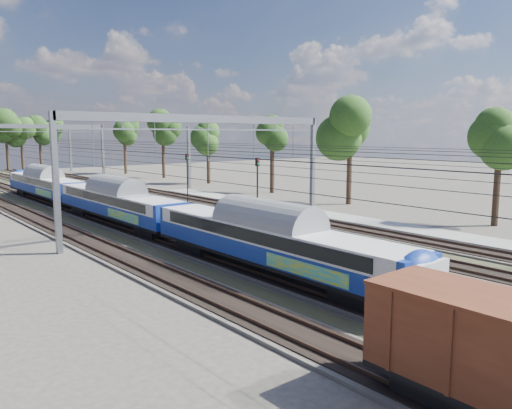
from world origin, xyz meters
TOP-DOWN VIEW (x-y plane):
  - track_bed at (-0.00, 45.00)m, footprint 21.00×130.00m
  - platform at (12.00, 20.00)m, footprint 3.00×70.00m
  - catenary at (0.33, 52.69)m, footprint 25.65×130.00m
  - tree_belt at (8.50, 92.70)m, footprint 39.07×99.50m
  - emu_train at (-4.50, 36.65)m, footprint 2.73×57.82m
  - worker at (4.81, 90.26)m, footprint 0.55×0.75m
  - signal_near at (4.52, 29.50)m, footprint 0.39×0.36m
  - signal_far at (7.53, 45.31)m, footprint 0.35×0.31m

SIDE VIEW (x-z plane):
  - track_bed at x=0.00m, z-range -0.07..0.27m
  - platform at x=12.00m, z-range 0.00..0.30m
  - worker at x=4.81m, z-range 0.00..1.92m
  - emu_train at x=-4.50m, z-range 0.35..4.35m
  - signal_far at x=7.53m, z-range 0.72..6.13m
  - signal_near at x=4.52m, z-range 0.75..6.39m
  - catenary at x=0.33m, z-range 1.90..10.90m
  - tree_belt at x=8.50m, z-range 2.30..13.90m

